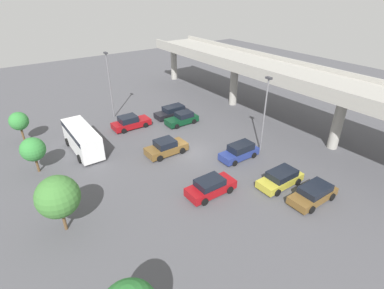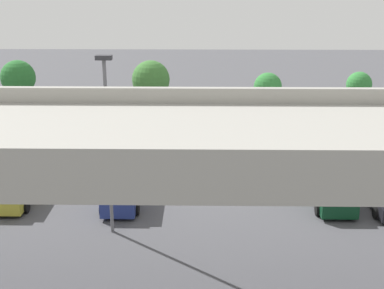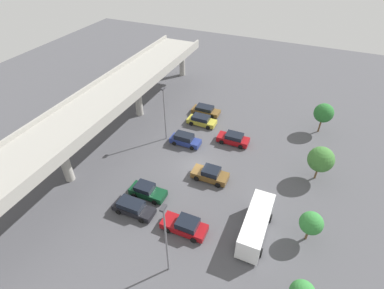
% 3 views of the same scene
% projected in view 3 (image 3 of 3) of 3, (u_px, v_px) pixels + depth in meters
% --- Properties ---
extents(ground_plane, '(107.72, 107.72, 0.00)m').
position_uv_depth(ground_plane, '(197.00, 167.00, 39.48)').
color(ground_plane, '#4C4C51').
extents(highway_overpass, '(51.40, 7.08, 7.71)m').
position_uv_depth(highway_overpass, '(102.00, 104.00, 39.87)').
color(highway_overpass, '#9E9B93').
rests_on(highway_overpass, ground_plane).
extents(parked_car_0, '(2.22, 4.85, 1.67)m').
position_uv_depth(parked_car_0, '(185.00, 226.00, 31.20)').
color(parked_car_0, maroon).
rests_on(parked_car_0, ground_plane).
extents(parked_car_1, '(2.07, 4.35, 1.57)m').
position_uv_depth(parked_car_1, '(147.00, 191.00, 35.15)').
color(parked_car_1, '#0C381E').
rests_on(parked_car_1, ground_plane).
extents(parked_car_2, '(2.24, 4.56, 1.67)m').
position_uv_depth(parked_car_2, '(210.00, 174.00, 37.33)').
color(parked_car_2, brown).
rests_on(parked_car_2, ground_plane).
extents(parked_car_3, '(1.97, 4.42, 1.66)m').
position_uv_depth(parked_car_3, '(185.00, 140.00, 43.01)').
color(parked_car_3, navy).
rests_on(parked_car_3, ground_plane).
extents(parked_car_4, '(2.13, 4.55, 1.55)m').
position_uv_depth(parked_car_4, '(233.00, 139.00, 43.25)').
color(parked_car_4, maroon).
rests_on(parked_car_4, ground_plane).
extents(parked_car_5, '(2.13, 4.53, 1.49)m').
position_uv_depth(parked_car_5, '(202.00, 120.00, 47.12)').
color(parked_car_5, gold).
rests_on(parked_car_5, ground_plane).
extents(parked_car_6, '(2.15, 4.61, 1.41)m').
position_uv_depth(parked_car_6, '(206.00, 110.00, 49.56)').
color(parked_car_6, brown).
rests_on(parked_car_6, ground_plane).
extents(parked_car_7, '(2.06, 4.75, 1.50)m').
position_uv_depth(parked_car_7, '(133.00, 207.00, 33.17)').
color(parked_car_7, black).
rests_on(parked_car_7, ground_plane).
extents(shuttle_bus, '(7.27, 2.57, 2.78)m').
position_uv_depth(shuttle_bus, '(256.00, 224.00, 30.31)').
color(shuttle_bus, white).
rests_on(shuttle_bus, ground_plane).
extents(lamp_post_near_aisle, '(0.70, 0.35, 8.82)m').
position_uv_depth(lamp_post_near_aisle, '(166.00, 236.00, 25.07)').
color(lamp_post_near_aisle, slate).
rests_on(lamp_post_near_aisle, ground_plane).
extents(lamp_post_mid_lot, '(0.70, 0.35, 8.30)m').
position_uv_depth(lamp_post_mid_lot, '(164.00, 111.00, 41.56)').
color(lamp_post_mid_lot, slate).
rests_on(lamp_post_mid_lot, ground_plane).
extents(tree_front_centre, '(2.33, 2.33, 3.67)m').
position_uv_depth(tree_front_centre, '(311.00, 223.00, 29.33)').
color(tree_front_centre, brown).
rests_on(tree_front_centre, ground_plane).
extents(tree_front_right, '(3.14, 3.14, 4.66)m').
position_uv_depth(tree_front_right, '(321.00, 159.00, 36.02)').
color(tree_front_right, brown).
rests_on(tree_front_right, ground_plane).
extents(tree_front_far_right, '(2.84, 2.84, 4.74)m').
position_uv_depth(tree_front_far_right, '(324.00, 113.00, 43.94)').
color(tree_front_far_right, brown).
rests_on(tree_front_far_right, ground_plane).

